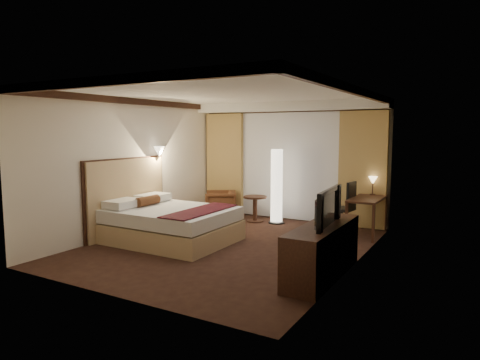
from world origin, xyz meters
The scene contains 21 objects.
floor centered at (0.00, 0.00, 0.00)m, with size 4.50×5.50×0.01m, color black.
ceiling centered at (0.00, 0.00, 2.70)m, with size 4.50×5.50×0.01m, color white.
back_wall centered at (0.00, 2.75, 1.35)m, with size 4.50×0.02×2.70m, color white.
left_wall centered at (-2.25, 0.00, 1.35)m, with size 0.02×5.50×2.70m, color white.
right_wall centered at (2.25, 0.00, 1.35)m, with size 0.02×5.50×2.70m, color white.
crown_molding centered at (0.00, 0.00, 2.64)m, with size 4.50×5.50×0.12m, color black, non-canonical shape.
soffit centered at (0.00, 2.50, 2.60)m, with size 4.50×0.50×0.20m, color white.
curtain_sheer centered at (0.00, 2.67, 1.25)m, with size 2.48×0.04×2.45m, color silver.
curtain_left_drape centered at (-1.70, 2.61, 1.25)m, with size 1.00×0.14×2.45m, color tan.
curtain_right_drape centered at (1.70, 2.61, 1.25)m, with size 1.00×0.14×2.45m, color tan.
wall_sconce centered at (-2.09, 0.59, 1.62)m, with size 0.24×0.24×0.24m, color white, non-canonical shape.
bed centered at (-1.09, -0.26, 0.32)m, with size 2.20×1.72×0.64m, color white, non-canonical shape.
headboard centered at (-2.20, -0.26, 0.75)m, with size 0.12×2.02×1.50m, color tan, non-canonical shape.
armchair centered at (-1.45, 1.99, 0.36)m, with size 0.70×0.65×0.72m, color #553519.
side_table centered at (-0.56, 2.07, 0.29)m, with size 0.53×0.53×0.59m, color black, non-canonical shape.
floor_lamp centered at (-0.07, 2.15, 0.83)m, with size 0.35×0.35×1.67m, color white, non-canonical shape.
desk centered at (1.95, 2.03, 0.38)m, with size 0.55×1.17×0.75m, color black, non-canonical shape.
desk_lamp centered at (1.95, 2.47, 0.92)m, with size 0.18×0.18×0.34m, color #FFD899, non-canonical shape.
office_chair centered at (1.46, 1.98, 0.53)m, with size 0.51×0.51×1.06m, color black, non-canonical shape.
dresser centered at (2.00, -0.75, 0.37)m, with size 0.50×1.92×0.75m, color black, non-canonical shape.
television centered at (1.97, -0.75, 1.08)m, with size 1.15×0.66×0.15m, color black.
Camera 1 is at (3.91, -6.41, 2.04)m, focal length 32.00 mm.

